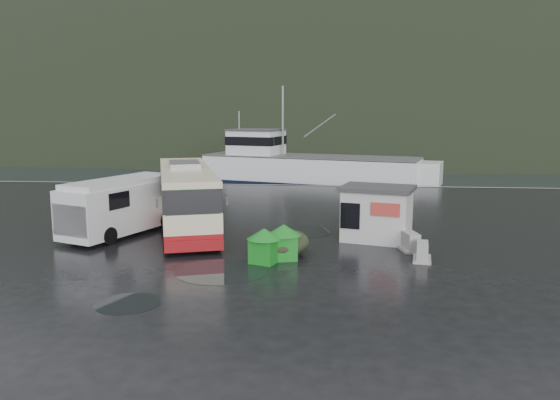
# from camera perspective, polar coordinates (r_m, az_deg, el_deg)

# --- Properties ---
(ground) EXTENTS (160.00, 160.00, 0.00)m
(ground) POSITION_cam_1_polar(r_m,az_deg,el_deg) (25.12, -5.40, -4.66)
(ground) COLOR black
(ground) RESTS_ON ground
(harbor_water) EXTENTS (300.00, 180.00, 0.02)m
(harbor_water) POSITION_cam_1_polar(r_m,az_deg,el_deg) (134.15, 3.38, 6.82)
(harbor_water) COLOR black
(harbor_water) RESTS_ON ground
(quay_edge) EXTENTS (160.00, 0.60, 1.50)m
(quay_edge) POSITION_cam_1_polar(r_m,az_deg,el_deg) (44.59, -0.64, 1.58)
(quay_edge) COLOR #999993
(quay_edge) RESTS_ON ground
(headland) EXTENTS (780.00, 540.00, 570.00)m
(headland) POSITION_cam_1_polar(r_m,az_deg,el_deg) (274.05, 6.52, 8.11)
(headland) COLOR black
(headland) RESTS_ON ground
(coach_bus) EXTENTS (6.50, 12.26, 3.37)m
(coach_bus) POSITION_cam_1_polar(r_m,az_deg,el_deg) (29.13, -9.68, -2.79)
(coach_bus) COLOR beige
(coach_bus) RESTS_ON ground
(white_van) EXTENTS (4.58, 7.03, 2.79)m
(white_van) POSITION_cam_1_polar(r_m,az_deg,el_deg) (28.23, -16.06, -3.42)
(white_van) COLOR silver
(white_van) RESTS_ON ground
(waste_bin_left) EXTENTS (1.30, 1.30, 1.42)m
(waste_bin_left) POSITION_cam_1_polar(r_m,az_deg,el_deg) (22.15, -1.65, -6.56)
(waste_bin_left) COLOR #167C1E
(waste_bin_left) RESTS_ON ground
(waste_bin_right) EXTENTS (1.26, 1.26, 1.46)m
(waste_bin_right) POSITION_cam_1_polar(r_m,az_deg,el_deg) (22.68, 0.39, -6.17)
(waste_bin_right) COLOR #167C1E
(waste_bin_right) RESTS_ON ground
(dome_tent) EXTENTS (2.68, 3.10, 1.02)m
(dome_tent) POSITION_cam_1_polar(r_m,az_deg,el_deg) (23.31, 0.60, -5.74)
(dome_tent) COLOR #2A301D
(dome_tent) RESTS_ON ground
(ticket_kiosk) EXTENTS (3.86, 3.32, 2.58)m
(ticket_kiosk) POSITION_cam_1_polar(r_m,az_deg,el_deg) (26.26, 10.01, -4.14)
(ticket_kiosk) COLOR beige
(ticket_kiosk) RESTS_ON ground
(jersey_barrier_a) EXTENTS (0.93, 1.52, 0.71)m
(jersey_barrier_a) POSITION_cam_1_polar(r_m,az_deg,el_deg) (23.25, 14.61, -6.09)
(jersey_barrier_a) COLOR #999993
(jersey_barrier_a) RESTS_ON ground
(jersey_barrier_b) EXTENTS (1.16, 1.77, 0.81)m
(jersey_barrier_b) POSITION_cam_1_polar(r_m,az_deg,el_deg) (24.83, 13.26, -5.04)
(jersey_barrier_b) COLOR #999993
(jersey_barrier_b) RESTS_ON ground
(fishing_trawler) EXTENTS (24.49, 11.81, 9.59)m
(fishing_trawler) POSITION_cam_1_polar(r_m,az_deg,el_deg) (51.76, 3.14, 2.66)
(fishing_trawler) COLOR silver
(fishing_trawler) RESTS_ON ground
(puddles) EXTENTS (7.51, 13.39, 0.01)m
(puddles) POSITION_cam_1_polar(r_m,az_deg,el_deg) (22.76, -3.86, -6.12)
(puddles) COLOR black
(puddles) RESTS_ON ground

